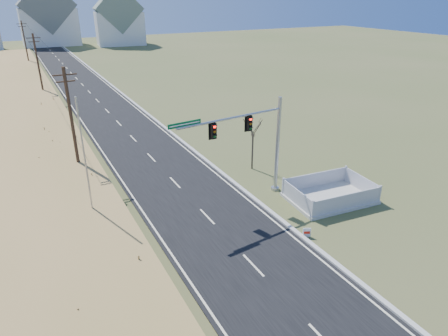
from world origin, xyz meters
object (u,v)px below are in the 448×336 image
open_sign (307,232)px  bare_tree (253,126)px  fence_enclosure (330,196)px  traffic_signal_mast (258,140)px  flagpole (88,178)px

open_sign → bare_tree: bearing=102.6°
fence_enclosure → open_sign: 5.58m
fence_enclosure → bare_tree: bearing=110.4°
traffic_signal_mast → open_sign: bearing=-97.7°
traffic_signal_mast → flagpole: 11.77m
traffic_signal_mast → open_sign: traffic_signal_mast is taller
traffic_signal_mast → open_sign: size_ratio=14.87×
bare_tree → fence_enclosure: bearing=-74.3°
open_sign → bare_tree: size_ratio=0.13×
traffic_signal_mast → open_sign: (-0.14, -6.18, -4.16)m
flagpole → bare_tree: 14.33m
open_sign → bare_tree: 11.51m
fence_enclosure → open_sign: (-4.62, -3.14, 0.05)m
fence_enclosure → bare_tree: bare_tree is taller
fence_enclosure → bare_tree: 8.61m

